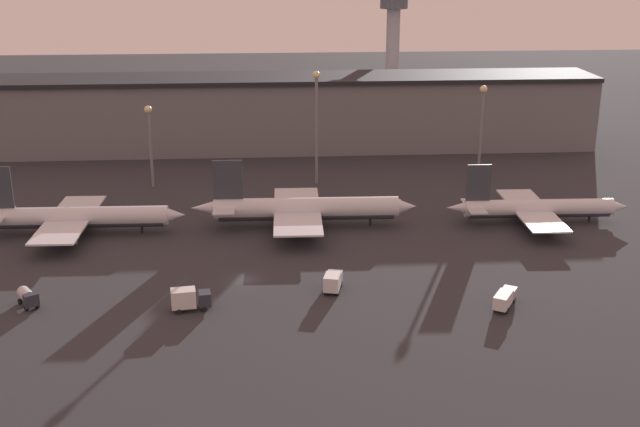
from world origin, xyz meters
The scene contains 13 objects.
ground centered at (0.00, 0.00, 0.00)m, with size 600.00×600.00×0.00m, color #2D2D33.
terminal_building centered at (0.00, 92.72, 10.43)m, with size 192.90×20.47×20.74m.
airplane_0 centered at (-34.32, 25.49, 3.55)m, with size 43.79×29.62×14.30m.
airplane_1 centered at (11.74, 26.69, 3.87)m, with size 46.65×30.81×14.44m.
airplane_2 centered at (60.36, 25.73, 3.20)m, with size 38.38×28.13×12.84m.
service_vehicle_0 centered at (-8.54, -11.68, 2.03)m, with size 6.54×3.38×3.70m.
service_vehicle_1 centered at (-34.78, -8.37, 1.61)m, with size 4.45×5.25×2.75m.
service_vehicle_2 centered at (42.09, -14.13, 1.64)m, with size 5.63×7.31×2.84m.
service_vehicle_3 centered at (15.00, -5.81, 1.82)m, with size 3.80×6.14×3.27m.
lamp_post_1 centered at (-23.20, 57.97, 12.96)m, with size 1.80×1.80×19.74m.
lamp_post_2 centered at (16.33, 57.97, 17.22)m, with size 1.80×1.80×27.41m.
lamp_post_3 centered at (56.38, 57.97, 15.10)m, with size 1.80×1.80×23.55m.
control_tower centered at (46.63, 136.40, 24.53)m, with size 9.00×9.00×42.17m.
Camera 1 is at (4.36, -129.53, 56.17)m, focal length 45.00 mm.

